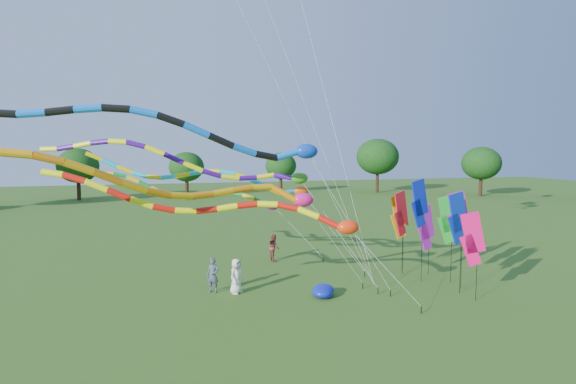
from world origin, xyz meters
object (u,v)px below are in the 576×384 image
object	(u,v)px
tube_kite_red	(236,209)
tube_kite_orange	(194,186)
person_c	(274,247)
person_a	(236,276)
person_b	(213,275)
blue_nylon_heap	(329,291)

from	to	relation	value
tube_kite_red	tube_kite_orange	distance (m)	1.98
person_c	person_a	bearing A→B (deg)	147.32
person_b	tube_kite_orange	bearing A→B (deg)	-77.60
person_a	person_c	size ratio (longest dim) A/B	1.02
tube_kite_orange	person_b	distance (m)	5.66
tube_kite_orange	person_b	world-z (taller)	tube_kite_orange
tube_kite_orange	person_c	world-z (taller)	tube_kite_orange
tube_kite_orange	person_a	size ratio (longest dim) A/B	9.70
tube_kite_orange	person_a	xyz separation A→B (m)	(2.14, 2.81, -4.50)
tube_kite_red	person_c	distance (m)	10.03
blue_nylon_heap	person_c	xyz separation A→B (m)	(-0.71, 7.57, 0.59)
blue_nylon_heap	person_b	world-z (taller)	person_b
person_a	person_c	bearing A→B (deg)	18.10
tube_kite_red	person_a	size ratio (longest dim) A/B	8.80
tube_kite_red	tube_kite_orange	bearing A→B (deg)	-156.76
blue_nylon_heap	person_c	distance (m)	7.62
tube_kite_red	person_b	size ratio (longest dim) A/B	8.75
person_b	person_c	distance (m)	7.06
tube_kite_red	tube_kite_orange	size ratio (longest dim) A/B	0.91
person_c	blue_nylon_heap	bearing A→B (deg)	-178.01
blue_nylon_heap	tube_kite_orange	bearing A→B (deg)	-168.98
person_c	tube_kite_orange	bearing A→B (deg)	144.59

